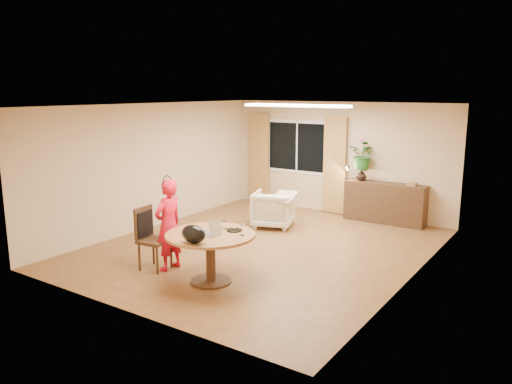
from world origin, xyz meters
TOP-DOWN VIEW (x-y plane):
  - floor at (0.00, 0.00)m, footprint 6.50×6.50m
  - ceiling at (0.00, 0.00)m, footprint 6.50×6.50m
  - wall_back at (0.00, 3.25)m, footprint 5.50×0.00m
  - wall_left at (-2.75, 0.00)m, footprint 0.00×6.50m
  - wall_right at (2.75, 0.00)m, footprint 0.00×6.50m
  - window at (-1.10, 3.23)m, footprint 1.70×0.03m
  - curtain_left at (-2.15, 3.15)m, footprint 0.55×0.08m
  - curtain_right at (-0.05, 3.15)m, footprint 0.55×0.08m
  - ceiling_panel at (0.00, 1.20)m, footprint 2.20×0.35m
  - dining_table at (0.28, -1.84)m, footprint 1.35×1.35m
  - dining_chair at (-0.83, -1.90)m, footprint 0.54×0.50m
  - child at (-0.64, -1.77)m, footprint 0.55×0.37m
  - laptop at (0.26, -1.89)m, footprint 0.36×0.24m
  - tumbler at (0.29, -1.50)m, footprint 0.08×0.08m
  - wine_glass at (0.72, -1.64)m, footprint 0.08×0.08m
  - pot_lid at (0.49, -1.52)m, footprint 0.24×0.24m
  - handbag at (0.38, -2.33)m, footprint 0.40×0.25m
  - armchair at (-0.60, 1.35)m, footprint 1.04×1.06m
  - throw at (-0.31, 1.30)m, footprint 0.50×0.59m
  - sideboard at (1.24, 3.01)m, footprint 1.76×0.43m
  - vase at (0.67, 3.01)m, footprint 0.27×0.27m
  - bouquet at (0.70, 3.01)m, footprint 0.71×0.66m
  - book_stack at (1.80, 3.01)m, footprint 0.23×0.19m
  - desk_lamp at (0.35, 2.96)m, footprint 0.16×0.16m

SIDE VIEW (x-z plane):
  - floor at x=0.00m, z-range 0.00..0.00m
  - armchair at x=-0.60m, z-range 0.00..0.76m
  - sideboard at x=1.24m, z-range 0.00..0.88m
  - dining_chair at x=-0.83m, z-range 0.00..1.02m
  - dining_table at x=0.28m, z-range 0.22..0.99m
  - child at x=-0.64m, z-range 0.00..1.49m
  - throw at x=-0.31m, z-range 0.76..0.79m
  - pot_lid at x=0.49m, z-range 0.77..0.81m
  - tumbler at x=0.29m, z-range 0.77..0.88m
  - wine_glass at x=0.72m, z-range 0.77..0.96m
  - laptop at x=0.26m, z-range 0.77..1.00m
  - handbag at x=0.38m, z-range 0.77..1.03m
  - book_stack at x=1.80m, z-range 0.88..0.96m
  - vase at x=0.67m, z-range 0.88..1.13m
  - desk_lamp at x=0.35m, z-range 0.88..1.20m
  - curtain_left at x=-2.15m, z-range 0.02..2.27m
  - curtain_right at x=-0.05m, z-range 0.02..2.27m
  - wall_back at x=0.00m, z-range -1.45..4.05m
  - wall_left at x=-2.75m, z-range -1.95..4.55m
  - wall_right at x=2.75m, z-range -1.95..4.55m
  - bouquet at x=0.70m, z-range 1.13..1.79m
  - window at x=-1.10m, z-range 0.85..2.15m
  - ceiling_panel at x=0.00m, z-range 2.54..2.59m
  - ceiling at x=0.00m, z-range 2.60..2.60m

